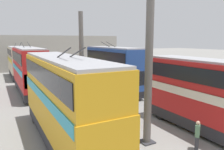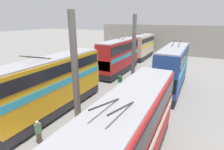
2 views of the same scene
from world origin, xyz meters
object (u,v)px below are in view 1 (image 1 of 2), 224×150
(bus_right_near, at_px, (64,95))
(oil_drum, at_px, (56,95))
(bus_right_mid, at_px, (29,68))
(person_aisle_midway, at_px, (102,95))
(bus_left_near, at_px, (222,95))
(bus_left_far, at_px, (113,67))
(bus_right_far, at_px, (18,60))
(person_by_right_row, at_px, (132,148))
(person_by_left_row, at_px, (197,134))

(bus_right_near, relative_size, oil_drum, 13.12)
(bus_right_mid, distance_m, person_aisle_midway, 9.67)
(bus_left_near, relative_size, bus_left_far, 1.17)
(bus_right_far, relative_size, person_by_right_row, 5.32)
(oil_drum, bearing_deg, bus_right_far, 7.08)
(bus_left_far, xyz_separation_m, person_by_right_row, (-13.90, 6.52, -2.05))
(oil_drum, bearing_deg, person_by_left_row, -163.30)
(person_by_right_row, bearing_deg, bus_left_far, -91.37)
(bus_right_near, height_order, bus_right_mid, bus_right_mid)
(bus_right_mid, relative_size, person_aisle_midway, 6.68)
(bus_left_far, bearing_deg, bus_right_mid, 65.29)
(bus_right_mid, bearing_deg, bus_right_far, 0.00)
(bus_right_near, bearing_deg, oil_drum, -11.26)
(bus_left_far, height_order, person_aisle_midway, bus_left_far)
(bus_left_far, distance_m, oil_drum, 7.16)
(bus_left_near, bearing_deg, person_aisle_midway, 17.31)
(bus_left_near, height_order, person_by_right_row, bus_left_near)
(bus_left_near, xyz_separation_m, oil_drum, (13.96, 6.69, -2.32))
(bus_right_near, xyz_separation_m, person_aisle_midway, (6.37, -5.50, -2.11))
(bus_right_far, distance_m, person_by_right_row, 30.25)
(person_by_left_row, distance_m, oil_drum, 14.93)
(bus_right_near, relative_size, bus_right_far, 1.21)
(bus_left_near, relative_size, person_by_left_row, 6.85)
(bus_left_far, relative_size, person_by_left_row, 5.86)
(bus_right_near, relative_size, person_aisle_midway, 7.17)
(person_aisle_midway, xyz_separation_m, oil_drum, (3.71, 3.49, -0.40))
(bus_right_far, bearing_deg, bus_right_mid, -180.00)
(bus_right_far, xyz_separation_m, person_by_left_row, (-30.45, -6.30, -2.00))
(person_by_left_row, bearing_deg, bus_right_near, -159.28)
(bus_left_near, bearing_deg, person_by_left_row, 97.82)
(bus_right_mid, xyz_separation_m, bus_right_far, (12.21, 0.00, -0.11))
(bus_left_far, relative_size, bus_right_near, 0.85)
(person_by_right_row, bearing_deg, bus_right_mid, -59.32)
(bus_right_near, height_order, bus_right_far, bus_right_near)
(bus_right_mid, relative_size, person_by_right_row, 6.01)
(bus_right_mid, bearing_deg, oil_drum, -153.05)
(bus_right_near, distance_m, person_by_left_row, 7.85)
(bus_right_near, distance_m, bus_right_far, 26.24)
(bus_right_near, relative_size, bus_right_mid, 1.07)
(person_aisle_midway, bearing_deg, bus_left_far, -71.86)
(bus_right_far, xyz_separation_m, person_by_right_row, (-30.11, -2.18, -1.94))
(bus_left_far, height_order, oil_drum, bus_left_far)
(bus_right_near, xyz_separation_m, oil_drum, (10.08, -2.01, -2.51))
(bus_right_near, height_order, person_by_left_row, bus_right_near)
(bus_left_far, distance_m, person_by_right_row, 15.49)
(bus_right_far, bearing_deg, person_aisle_midway, -164.53)
(person_aisle_midway, bearing_deg, person_by_left_row, 153.64)
(bus_right_mid, distance_m, bus_right_far, 12.21)
(bus_right_far, relative_size, oil_drum, 10.82)
(person_by_right_row, xyz_separation_m, oil_drum, (13.95, 0.17, -0.51))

